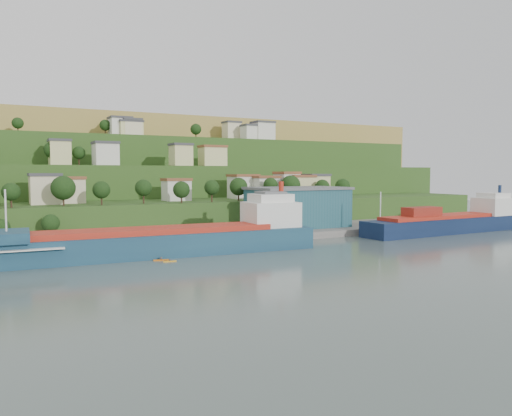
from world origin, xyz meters
TOP-DOWN VIEW (x-y plane):
  - ground at (0.00, 0.00)m, footprint 500.00×500.00m
  - quay at (20.00, 28.00)m, footprint 220.00×26.00m
  - hillside at (0.00, 168.69)m, footprint 360.00×210.48m
  - cargo_ship_near at (-11.35, 8.11)m, footprint 75.27×15.39m
  - cargo_ship_far at (82.42, 7.92)m, footprint 63.81×12.34m
  - warehouse at (37.83, 30.48)m, footprint 31.03×19.05m
  - dinghy at (-47.13, 20.34)m, footprint 4.42×2.32m
  - kayak_orange at (-16.74, 1.25)m, footprint 3.40×1.46m
  - kayak_yellow at (-15.50, -1.06)m, footprint 2.91×0.90m

SIDE VIEW (x-z plane):
  - ground at x=0.00m, z-range 0.00..0.00m
  - quay at x=20.00m, z-range -2.00..2.00m
  - hillside at x=0.00m, z-range -47.92..48.08m
  - kayak_yellow at x=-15.50m, z-range -0.15..0.57m
  - kayak_orange at x=-16.74m, z-range -0.17..0.67m
  - dinghy at x=-47.13m, z-range 1.20..2.04m
  - cargo_ship_far at x=82.42m, z-range -5.90..11.36m
  - cargo_ship_near at x=-11.35m, z-range -6.54..12.68m
  - warehouse at x=37.83m, z-range 2.03..14.83m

